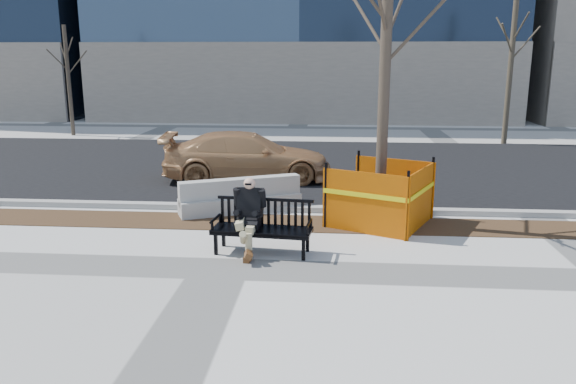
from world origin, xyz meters
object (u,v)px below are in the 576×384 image
at_px(tree_fence, 379,223).
at_px(sedan, 248,180).
at_px(bench, 262,253).
at_px(jersey_barrier_left, 241,212).
at_px(seated_man, 249,251).

relative_size(tree_fence, sedan, 1.45).
xyz_separation_m(bench, jersey_barrier_left, (-0.80, 2.59, 0.00)).
distance_m(tree_fence, sedan, 5.08).
xyz_separation_m(seated_man, sedan, (-0.91, 5.77, 0.00)).
bearing_deg(tree_fence, sedan, 130.51).
distance_m(bench, sedan, 5.96).
bearing_deg(sedan, bench, -175.82).
bearing_deg(jersey_barrier_left, seated_man, -102.04).
bearing_deg(seated_man, jersey_barrier_left, 108.54).
bearing_deg(seated_man, bench, -11.03).
bearing_deg(seated_man, sedan, 104.86).
relative_size(sedan, jersey_barrier_left, 1.71).
height_order(tree_fence, jersey_barrier_left, tree_fence).
bearing_deg(sedan, jersey_barrier_left, 179.15).
distance_m(sedan, jersey_barrier_left, 3.28).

